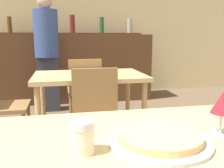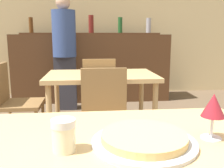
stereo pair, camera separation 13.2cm
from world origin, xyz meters
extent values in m
cube|color=#D1B784|center=(0.00, 4.08, 1.40)|extent=(8.00, 0.05, 2.80)
cube|color=tan|center=(0.00, 0.00, 0.72)|extent=(1.15, 0.79, 0.04)
cube|color=tan|center=(0.06, 1.71, 0.70)|extent=(1.07, 0.71, 0.04)
cylinder|color=tan|center=(-0.42, 1.42, 0.34)|extent=(0.05, 0.05, 0.68)
cylinder|color=tan|center=(0.53, 1.42, 0.34)|extent=(0.05, 0.05, 0.68)
cylinder|color=tan|center=(-0.42, 2.00, 0.34)|extent=(0.05, 0.05, 0.68)
cylinder|color=tan|center=(0.53, 2.00, 0.34)|extent=(0.05, 0.05, 0.68)
cube|color=#4C2D19|center=(0.00, 3.57, 0.56)|extent=(2.60, 0.56, 1.12)
cube|color=#4C2D19|center=(0.00, 3.71, 1.13)|extent=(2.39, 0.24, 0.03)
cylinder|color=#5B3314|center=(-1.02, 3.71, 1.28)|extent=(0.07, 0.07, 0.26)
cylinder|color=black|center=(-0.51, 3.71, 1.29)|extent=(0.09, 0.09, 0.29)
cylinder|color=maroon|center=(0.00, 3.71, 1.30)|extent=(0.09, 0.09, 0.30)
cylinder|color=#1E5123|center=(0.51, 3.71, 1.28)|extent=(0.08, 0.08, 0.27)
cylinder|color=#9999A3|center=(1.02, 3.71, 1.28)|extent=(0.09, 0.09, 0.26)
cube|color=olive|center=(0.06, 1.11, 0.43)|extent=(0.40, 0.40, 0.04)
cube|color=olive|center=(0.06, 1.29, 0.64)|extent=(0.38, 0.04, 0.38)
cylinder|color=olive|center=(-0.11, 0.94, 0.21)|extent=(0.03, 0.03, 0.41)
cylinder|color=olive|center=(0.23, 0.94, 0.21)|extent=(0.03, 0.03, 0.41)
cylinder|color=olive|center=(-0.11, 1.28, 0.21)|extent=(0.03, 0.03, 0.41)
cylinder|color=olive|center=(0.23, 1.28, 0.21)|extent=(0.03, 0.03, 0.41)
cube|color=olive|center=(0.06, 2.31, 0.43)|extent=(0.40, 0.40, 0.04)
cube|color=olive|center=(0.06, 2.13, 0.64)|extent=(0.38, 0.04, 0.38)
cylinder|color=olive|center=(0.23, 2.48, 0.21)|extent=(0.03, 0.03, 0.41)
cylinder|color=olive|center=(-0.11, 2.48, 0.21)|extent=(0.03, 0.03, 0.41)
cylinder|color=olive|center=(0.23, 2.14, 0.21)|extent=(0.03, 0.03, 0.41)
cylinder|color=olive|center=(-0.11, 2.14, 0.21)|extent=(0.03, 0.03, 0.41)
cube|color=olive|center=(-0.73, 1.71, 0.43)|extent=(0.40, 0.40, 0.04)
cube|color=olive|center=(-0.91, 1.71, 0.64)|extent=(0.04, 0.38, 0.38)
cylinder|color=olive|center=(-0.56, 1.54, 0.21)|extent=(0.03, 0.03, 0.41)
cylinder|color=olive|center=(-0.56, 1.88, 0.21)|extent=(0.03, 0.03, 0.41)
cylinder|color=olive|center=(-0.90, 1.54, 0.21)|extent=(0.03, 0.03, 0.41)
cylinder|color=olive|center=(-0.90, 1.88, 0.21)|extent=(0.03, 0.03, 0.41)
cylinder|color=#B7B7BC|center=(0.10, 0.01, 0.74)|extent=(0.34, 0.34, 0.01)
cylinder|color=#E0B266|center=(0.10, 0.01, 0.76)|extent=(0.28, 0.28, 0.02)
cylinder|color=beige|center=(-0.15, -0.01, 0.78)|extent=(0.07, 0.07, 0.08)
cylinder|color=silver|center=(-0.15, -0.01, 0.83)|extent=(0.07, 0.07, 0.02)
cube|color=#2D2D38|center=(-0.41, 2.99, 0.40)|extent=(0.32, 0.18, 0.79)
cylinder|color=#33477F|center=(-0.41, 2.99, 1.13)|extent=(0.34, 0.34, 0.66)
sphere|color=tan|center=(-0.41, 2.99, 1.56)|extent=(0.21, 0.21, 0.21)
cylinder|color=silver|center=(0.35, 0.04, 0.74)|extent=(0.07, 0.07, 0.00)
cylinder|color=silver|center=(0.35, 0.04, 0.78)|extent=(0.01, 0.01, 0.07)
cone|color=maroon|center=(0.35, 0.04, 0.86)|extent=(0.08, 0.08, 0.08)
camera|label=1|loc=(-0.21, -0.72, 1.09)|focal=40.00mm
camera|label=2|loc=(-0.08, -0.74, 1.09)|focal=40.00mm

